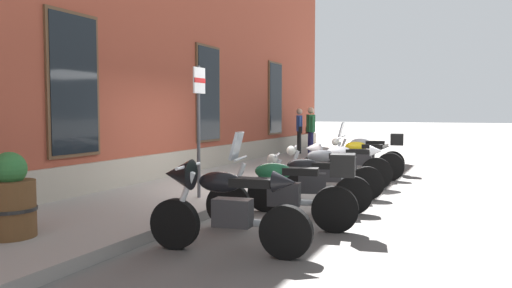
{
  "coord_description": "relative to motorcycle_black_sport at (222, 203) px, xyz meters",
  "views": [
    {
      "loc": [
        -9.04,
        -3.67,
        1.63
      ],
      "look_at": [
        -0.52,
        0.07,
        1.02
      ],
      "focal_mm": 34.81,
      "sensor_mm": 36.0,
      "label": 1
    }
  ],
  "objects": [
    {
      "name": "parking_sign",
      "position": [
        2.38,
        1.69,
        1.04
      ],
      "size": [
        0.36,
        0.07,
        2.26
      ],
      "color": "#4C4C51",
      "rests_on": "sidewalk"
    },
    {
      "name": "motorcycle_white_sport",
      "position": [
        5.31,
        -0.05,
        -0.02
      ],
      "size": [
        0.73,
        2.01,
        1.03
      ],
      "color": "black",
      "rests_on": "ground_plane"
    },
    {
      "name": "barrel_planter",
      "position": [
        -0.88,
        2.35,
        0.0
      ],
      "size": [
        0.6,
        0.6,
        1.01
      ],
      "color": "brown",
      "rests_on": "sidewalk"
    },
    {
      "name": "lane_stripe",
      "position": [
        4.04,
        -2.15,
        -0.58
      ],
      "size": [
        29.88,
        0.12,
        0.01
      ],
      "primitive_type": "cube",
      "color": "silver",
      "rests_on": "ground_plane"
    },
    {
      "name": "motorcycle_black_sport",
      "position": [
        0.0,
        0.0,
        0.0
      ],
      "size": [
        0.62,
        1.96,
        1.08
      ],
      "color": "black",
      "rests_on": "ground_plane"
    },
    {
      "name": "motorcycle_yellow_naked",
      "position": [
        6.86,
        -0.13,
        -0.1
      ],
      "size": [
        0.62,
        2.05,
        0.99
      ],
      "color": "black",
      "rests_on": "ground_plane"
    },
    {
      "name": "pedestrian_striped_shirt",
      "position": [
        10.94,
        2.38,
        0.48
      ],
      "size": [
        0.58,
        0.45,
        1.63
      ],
      "color": "#1E1E4C",
      "rests_on": "sidewalk"
    },
    {
      "name": "pedestrian_blue_top",
      "position": [
        11.78,
        3.07,
        0.46
      ],
      "size": [
        0.63,
        0.37,
        1.59
      ],
      "color": "black",
      "rests_on": "sidewalk"
    },
    {
      "name": "sidewalk",
      "position": [
        4.04,
        2.42,
        -0.51
      ],
      "size": [
        29.88,
        2.75,
        0.15
      ],
      "primitive_type": "cube",
      "color": "gray",
      "rests_on": "ground_plane"
    },
    {
      "name": "motorcycle_silver_touring",
      "position": [
        8.13,
        -0.11,
        -0.02
      ],
      "size": [
        0.66,
        2.07,
        1.35
      ],
      "color": "black",
      "rests_on": "ground_plane"
    },
    {
      "name": "motorcycle_black_naked",
      "position": [
        2.6,
        -0.2,
        -0.11
      ],
      "size": [
        0.78,
        1.95,
        0.95
      ],
      "color": "black",
      "rests_on": "ground_plane"
    },
    {
      "name": "ground_plane",
      "position": [
        4.04,
        1.05,
        -0.58
      ],
      "size": [
        140.0,
        140.0,
        0.0
      ],
      "primitive_type": "plane",
      "color": "#565451"
    },
    {
      "name": "motorcycle_grey_naked",
      "position": [
        3.93,
        -0.11,
        -0.1
      ],
      "size": [
        0.87,
        2.06,
        1.0
      ],
      "color": "black",
      "rests_on": "ground_plane"
    },
    {
      "name": "motorcycle_green_touring",
      "position": [
        1.37,
        -0.32,
        -0.02
      ],
      "size": [
        0.78,
        2.11,
        1.36
      ],
      "color": "black",
      "rests_on": "ground_plane"
    }
  ]
}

